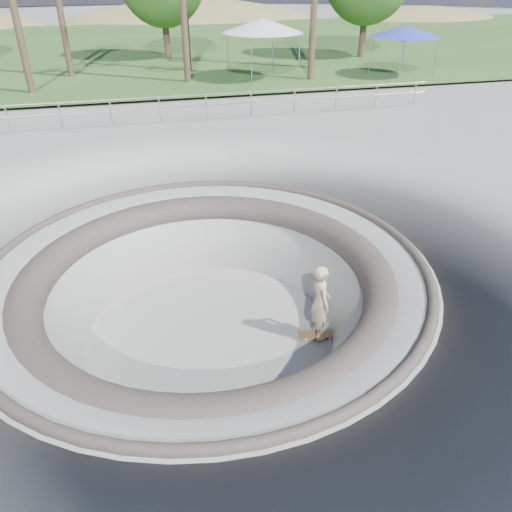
% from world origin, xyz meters
% --- Properties ---
extents(ground, '(180.00, 180.00, 0.00)m').
position_xyz_m(ground, '(0.00, 0.00, 0.00)').
color(ground, gray).
rests_on(ground, ground).
extents(skate_bowl, '(14.00, 14.00, 4.10)m').
position_xyz_m(skate_bowl, '(0.00, 0.00, -1.83)').
color(skate_bowl, gray).
rests_on(skate_bowl, ground).
extents(grass_strip, '(180.00, 36.00, 0.12)m').
position_xyz_m(grass_strip, '(0.00, 34.00, 0.22)').
color(grass_strip, '#305321').
rests_on(grass_strip, ground).
extents(distant_hills, '(103.20, 45.00, 28.60)m').
position_xyz_m(distant_hills, '(3.78, 57.17, -7.02)').
color(distant_hills, olive).
rests_on(distant_hills, ground).
extents(safety_railing, '(25.00, 0.06, 1.03)m').
position_xyz_m(safety_railing, '(0.00, 12.00, 0.69)').
color(safety_railing, '#94989C').
rests_on(safety_railing, ground).
extents(skateboard, '(0.94, 0.43, 0.09)m').
position_xyz_m(skateboard, '(2.53, -0.84, -1.83)').
color(skateboard, '#92633A').
rests_on(skateboard, ground).
extents(skater, '(0.47, 0.71, 1.94)m').
position_xyz_m(skater, '(2.53, -0.84, -0.83)').
color(skater, tan).
rests_on(skater, skateboard).
extents(canopy_white, '(6.11, 6.11, 3.18)m').
position_xyz_m(canopy_white, '(6.42, 19.18, 3.06)').
color(canopy_white, '#94989C').
rests_on(canopy_white, ground).
extents(canopy_blue, '(5.31, 5.31, 2.77)m').
position_xyz_m(canopy_blue, '(14.49, 18.00, 2.70)').
color(canopy_blue, '#94989C').
rests_on(canopy_blue, ground).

